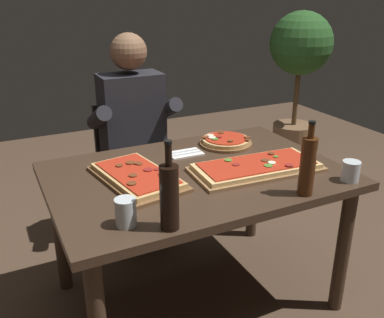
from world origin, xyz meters
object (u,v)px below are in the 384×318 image
at_px(dining_table, 196,190).
at_px(seated_diner, 135,131).
at_px(wine_bottle_dark, 308,165).
at_px(pizza_rectangular_front, 257,167).
at_px(potted_plant_corner, 299,70).
at_px(pizza_rectangular_left, 137,176).
at_px(oil_bottle_amber, 169,196).
at_px(tumbler_far_side, 351,171).
at_px(diner_chair, 131,162).
at_px(tumbler_near_camera, 126,214).
at_px(pizza_round_far, 226,141).

relative_size(dining_table, seated_diner, 1.05).
bearing_deg(dining_table, wine_bottle_dark, -53.26).
bearing_deg(dining_table, pizza_rectangular_front, -23.54).
bearing_deg(potted_plant_corner, pizza_rectangular_left, -147.04).
relative_size(oil_bottle_amber, tumbler_far_side, 3.59).
distance_m(pizza_rectangular_front, diner_chair, 1.06).
distance_m(pizza_rectangular_front, pizza_rectangular_left, 0.58).
bearing_deg(diner_chair, potted_plant_corner, 14.80).
bearing_deg(potted_plant_corner, oil_bottle_amber, -139.12).
bearing_deg(tumbler_near_camera, seated_diner, 69.20).
bearing_deg(tumbler_far_side, pizza_rectangular_left, 153.48).
xyz_separation_m(diner_chair, potted_plant_corner, (1.74, 0.46, 0.40)).
distance_m(dining_table, oil_bottle_amber, 0.58).
xyz_separation_m(oil_bottle_amber, tumbler_far_side, (0.91, 0.02, -0.08)).
distance_m(tumbler_near_camera, diner_chair, 1.29).
bearing_deg(potted_plant_corner, pizza_rectangular_front, -134.63).
bearing_deg(oil_bottle_amber, pizza_rectangular_left, 85.87).
relative_size(pizza_round_far, tumbler_far_side, 3.11).
bearing_deg(potted_plant_corner, wine_bottle_dark, -128.28).
height_order(dining_table, pizza_rectangular_front, pizza_rectangular_front).
xyz_separation_m(oil_bottle_amber, tumbler_near_camera, (-0.14, 0.09, -0.09)).
bearing_deg(pizza_rectangular_left, diner_chair, 74.14).
distance_m(pizza_rectangular_left, pizza_round_far, 0.66).
bearing_deg(pizza_round_far, diner_chair, 123.34).
distance_m(pizza_round_far, diner_chair, 0.75).
bearing_deg(pizza_rectangular_front, potted_plant_corner, 45.37).
bearing_deg(pizza_round_far, wine_bottle_dark, -90.99).
distance_m(oil_bottle_amber, diner_chair, 1.36).
distance_m(dining_table, tumbler_far_side, 0.73).
distance_m(dining_table, pizza_round_far, 0.44).
bearing_deg(dining_table, pizza_rectangular_left, 172.81).
height_order(pizza_rectangular_left, pizza_round_far, same).
bearing_deg(pizza_rectangular_front, tumbler_far_side, -41.61).
xyz_separation_m(tumbler_near_camera, potted_plant_corner, (2.14, 1.64, 0.10)).
xyz_separation_m(dining_table, tumbler_far_side, (0.59, -0.40, 0.14)).
bearing_deg(pizza_rectangular_front, seated_diner, 110.89).
relative_size(dining_table, pizza_rectangular_front, 2.15).
relative_size(wine_bottle_dark, oil_bottle_amber, 0.96).
relative_size(pizza_rectangular_front, oil_bottle_amber, 1.90).
relative_size(tumbler_far_side, diner_chair, 0.11).
xyz_separation_m(tumbler_near_camera, seated_diner, (0.40, 1.06, -0.04)).
relative_size(pizza_round_far, oil_bottle_amber, 0.87).
xyz_separation_m(pizza_round_far, potted_plant_corner, (1.36, 1.04, 0.13)).
relative_size(dining_table, oil_bottle_amber, 4.07).
xyz_separation_m(pizza_rectangular_front, diner_chair, (-0.33, 0.97, -0.27)).
bearing_deg(wine_bottle_dark, seated_diner, 107.77).
bearing_deg(seated_diner, pizza_rectangular_left, -108.41).
relative_size(pizza_rectangular_front, potted_plant_corner, 0.47).
xyz_separation_m(pizza_rectangular_front, tumbler_near_camera, (-0.73, -0.21, 0.03)).
xyz_separation_m(dining_table, diner_chair, (-0.06, 0.86, -0.16)).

